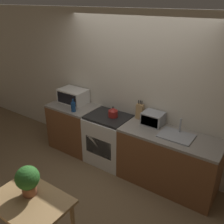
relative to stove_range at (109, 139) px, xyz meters
name	(u,v)px	position (x,y,z in m)	size (l,w,h in m)	color
ground_plane	(102,185)	(0.30, -0.61, -0.45)	(16.00, 16.00, 0.00)	brown
wall_back	(135,92)	(0.30, 0.34, 0.85)	(10.00, 0.06, 2.60)	beige
counter_left_run	(75,126)	(-0.82, 0.00, 0.00)	(0.90, 0.62, 0.90)	brown
counter_right_run	(168,160)	(1.12, 0.00, 0.00)	(1.51, 0.62, 0.90)	brown
stove_range	(109,139)	(0.00, 0.00, 0.00)	(0.74, 0.62, 0.90)	silver
kettle	(113,112)	(0.07, 0.03, 0.53)	(0.16, 0.16, 0.19)	maroon
microwave	(73,96)	(-0.91, 0.11, 0.58)	(0.53, 0.36, 0.26)	silver
bottle	(73,107)	(-0.62, -0.20, 0.54)	(0.08, 0.08, 0.23)	navy
knife_block	(140,111)	(0.48, 0.22, 0.58)	(0.12, 0.07, 0.33)	tan
toaster_oven	(153,119)	(0.75, 0.15, 0.55)	(0.33, 0.27, 0.20)	#999BA0
sink_basin	(176,135)	(1.21, 0.01, 0.47)	(0.49, 0.36, 0.24)	#999BA0
dining_table	(31,207)	(0.31, -1.92, 0.17)	(0.88, 0.62, 0.72)	tan
potted_plant	(28,179)	(0.23, -1.85, 0.48)	(0.27, 0.27, 0.36)	#9E5B3D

